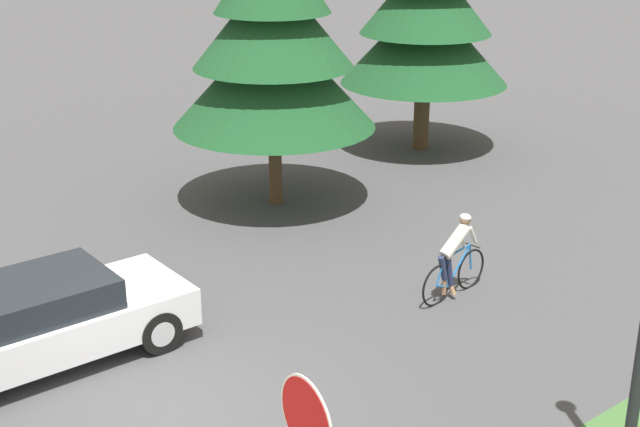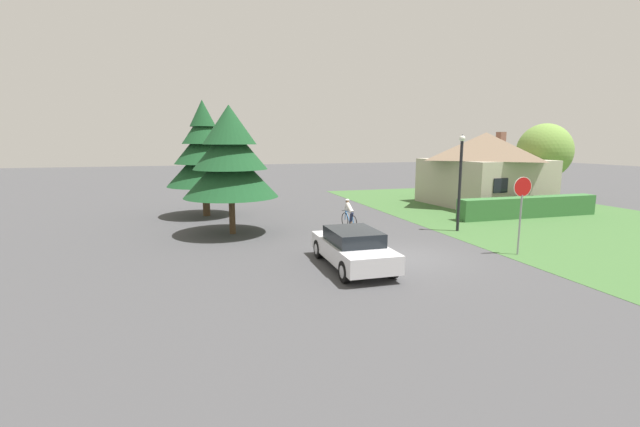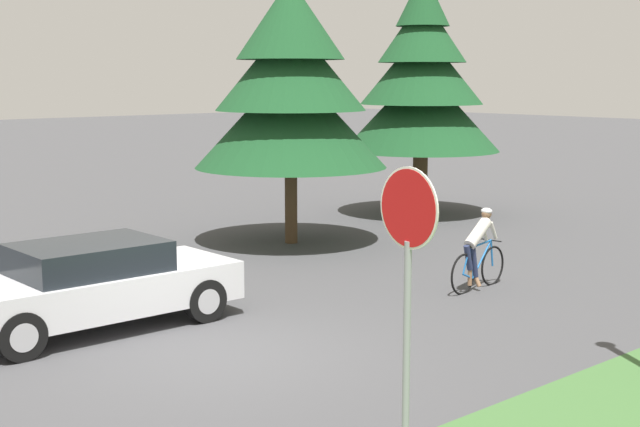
# 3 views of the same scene
# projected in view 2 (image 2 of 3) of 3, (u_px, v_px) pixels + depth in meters

# --- Properties ---
(ground_plane) EXTENTS (140.00, 140.00, 0.00)m
(ground_plane) POSITION_uv_depth(u_px,v_px,m) (404.00, 257.00, 16.45)
(ground_plane) COLOR #424244
(grass_verge_right) EXTENTS (16.00, 36.00, 0.01)m
(grass_verge_right) POSITION_uv_depth(u_px,v_px,m) (563.00, 222.00, 23.55)
(grass_verge_right) COLOR #3D6633
(grass_verge_right) RESTS_ON ground
(cottage_house) EXTENTS (7.78, 8.04, 5.09)m
(cottage_house) POSITION_uv_depth(u_px,v_px,m) (484.00, 168.00, 29.80)
(cottage_house) COLOR #B2A893
(cottage_house) RESTS_ON ground
(hedge_row) EXTENTS (9.14, 0.90, 1.21)m
(hedge_row) POSITION_uv_depth(u_px,v_px,m) (528.00, 207.00, 25.05)
(hedge_row) COLOR #387038
(hedge_row) RESTS_ON ground
(sedan_left_lane) EXTENTS (1.89, 4.46, 1.37)m
(sedan_left_lane) POSITION_uv_depth(u_px,v_px,m) (353.00, 248.00, 15.02)
(sedan_left_lane) COLOR silver
(sedan_left_lane) RESTS_ON ground
(cyclist) EXTENTS (0.44, 1.74, 1.51)m
(cyclist) POSITION_uv_depth(u_px,v_px,m) (349.00, 214.00, 21.84)
(cyclist) COLOR black
(cyclist) RESTS_ON ground
(stop_sign) EXTENTS (0.77, 0.08, 3.07)m
(stop_sign) POSITION_uv_depth(u_px,v_px,m) (522.00, 199.00, 16.46)
(stop_sign) COLOR gray
(stop_sign) RESTS_ON ground
(street_lamp) EXTENTS (0.29, 0.29, 4.75)m
(street_lamp) POSITION_uv_depth(u_px,v_px,m) (460.00, 176.00, 20.81)
(street_lamp) COLOR black
(street_lamp) RESTS_ON ground
(conifer_tall_near) EXTENTS (4.46, 4.46, 6.08)m
(conifer_tall_near) POSITION_uv_depth(u_px,v_px,m) (230.00, 158.00, 20.07)
(conifer_tall_near) COLOR #4C3823
(conifer_tall_near) RESTS_ON ground
(conifer_tall_far) EXTENTS (4.41, 4.41, 6.78)m
(conifer_tall_far) POSITION_uv_depth(u_px,v_px,m) (204.00, 153.00, 25.07)
(conifer_tall_far) COLOR #4C3823
(conifer_tall_far) RESTS_ON ground
(deciduous_tree_right) EXTENTS (4.00, 4.00, 5.76)m
(deciduous_tree_right) POSITION_uv_depth(u_px,v_px,m) (544.00, 152.00, 32.48)
(deciduous_tree_right) COLOR #4C3823
(deciduous_tree_right) RESTS_ON ground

